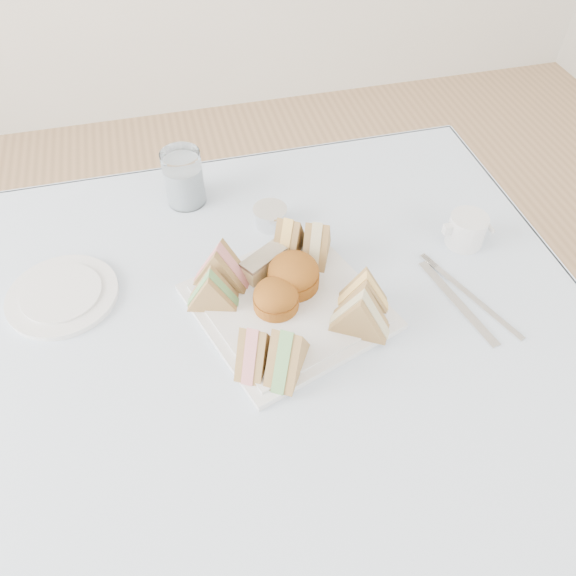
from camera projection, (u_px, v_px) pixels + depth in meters
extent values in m
plane|color=#9E7751|center=(284.00, 530.00, 1.39)|extent=(4.00, 4.00, 0.00)
cube|color=brown|center=(283.00, 466.00, 1.11)|extent=(0.90, 0.90, 0.74)
cube|color=silver|center=(282.00, 358.00, 0.83)|extent=(1.02, 1.02, 0.01)
cube|color=silver|center=(288.00, 307.00, 0.89)|extent=(0.34, 0.34, 0.01)
cylinder|color=#9A4D18|center=(276.00, 297.00, 0.86)|extent=(0.09, 0.09, 0.05)
cylinder|color=#9A4D18|center=(293.00, 274.00, 0.89)|extent=(0.12, 0.12, 0.06)
cube|color=#D7C87F|center=(264.00, 264.00, 0.92)|extent=(0.08, 0.07, 0.04)
cylinder|color=silver|center=(62.00, 295.00, 0.90)|extent=(0.21, 0.21, 0.01)
cylinder|color=white|center=(184.00, 178.00, 1.03)|extent=(0.08, 0.08, 0.11)
cylinder|color=silver|center=(270.00, 218.00, 1.01)|extent=(0.08, 0.08, 0.03)
cube|color=silver|center=(457.00, 302.00, 0.90)|extent=(0.05, 0.19, 0.00)
cube|color=silver|center=(477.00, 302.00, 0.90)|extent=(0.07, 0.18, 0.00)
cylinder|color=silver|center=(466.00, 230.00, 0.97)|extent=(0.07, 0.07, 0.06)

